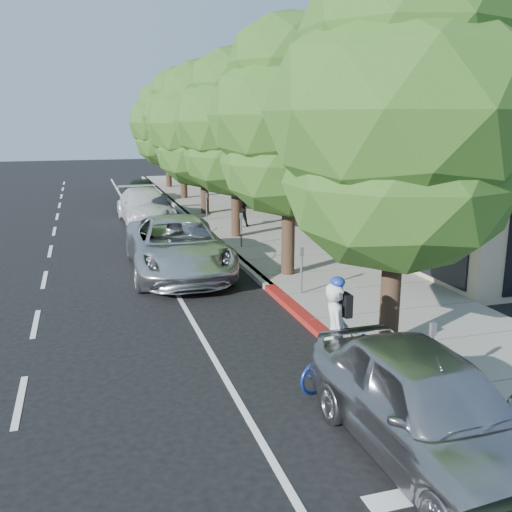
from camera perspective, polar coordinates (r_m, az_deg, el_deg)
name	(u,v)px	position (r m, az deg, el deg)	size (l,w,h in m)	color
ground	(310,325)	(13.58, 5.43, -6.91)	(120.00, 120.00, 0.00)	black
sidewalk	(286,246)	(21.53, 3.02, 1.03)	(4.60, 56.00, 0.15)	gray
curb	(227,250)	(20.87, -2.92, 0.63)	(0.30, 56.00, 0.15)	#9E998E
curb_red_segment	(295,309)	(14.43, 3.92, -5.31)	(0.32, 4.00, 0.15)	maroon
storefront_building	(348,142)	(33.12, 9.19, 11.23)	(10.00, 36.00, 7.00)	#BAA58F
street_tree_0	(401,118)	(11.35, 14.26, 13.26)	(5.25, 5.25, 7.86)	black
street_tree_1	(290,119)	(16.78, 3.39, 13.48)	(4.79, 4.79, 7.68)	black
street_tree_2	(236,124)	(22.51, -2.06, 13.04)	(4.86, 4.86, 7.46)	black
street_tree_3	(203,125)	(28.35, -5.28, 12.91)	(5.62, 5.62, 7.57)	black
street_tree_4	(182,118)	(34.24, -7.42, 13.49)	(4.70, 4.70, 7.72)	black
street_tree_5	(167,124)	(40.17, -8.90, 12.90)	(5.19, 5.19, 7.37)	black
cyclist	(336,333)	(10.52, 7.98, -7.66)	(0.69, 0.45, 1.90)	silver
bicycle	(337,361)	(10.59, 8.09, -10.32)	(0.62, 1.78, 0.94)	navy
silver_suv	(177,246)	(17.95, -7.88, 0.99)	(2.89, 6.26, 1.74)	silver
dark_sedan	(153,210)	(26.73, -10.31, 4.56)	(1.40, 4.01, 1.32)	black
white_pickup	(145,206)	(27.17, -11.05, 4.92)	(2.19, 5.38, 1.56)	white
dark_suv_far	(141,191)	(33.65, -11.43, 6.42)	(1.70, 4.21, 1.44)	black
near_car_a	(428,406)	(8.59, 16.79, -14.18)	(1.92, 4.78, 1.63)	#A1A1A6
pedestrian	(240,208)	(24.86, -1.60, 4.78)	(0.78, 0.61, 1.60)	black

